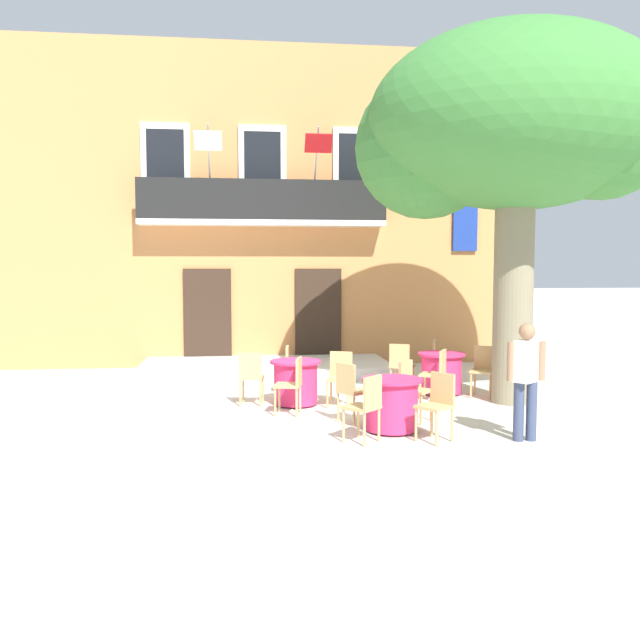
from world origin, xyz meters
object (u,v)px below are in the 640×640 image
cafe_chair_near_tree_0 (483,367)px  cafe_table_front (296,382)px  cafe_chair_front_1 (340,375)px  cafe_table_middle (392,404)px  cafe_chair_middle_2 (351,388)px  cafe_chair_front_0 (292,382)px  cafe_chair_front_3 (251,375)px  cafe_chair_middle_3 (366,404)px  cafe_chair_middle_1 (412,386)px  pedestrian_near_entrance (526,375)px  cafe_chair_middle_0 (438,402)px  cafe_chair_front_2 (293,367)px  cafe_chair_near_tree_3 (437,372)px  cafe_chair_near_tree_1 (439,360)px  cafe_chair_near_tree_2 (401,364)px  cafe_table_near_tree (441,373)px  plane_tree (512,128)px

cafe_chair_near_tree_0 → cafe_table_front: cafe_chair_near_tree_0 is taller
cafe_chair_front_1 → cafe_table_middle: bearing=-75.4°
cafe_chair_middle_2 → cafe_chair_front_0: size_ratio=1.00×
cafe_chair_front_0 → cafe_chair_front_3: (-0.64, 0.78, 0.00)m
cafe_table_middle → cafe_chair_middle_3: (-0.48, -0.58, 0.14)m
cafe_chair_near_tree_0 → cafe_chair_middle_1: bearing=-136.2°
cafe_chair_near_tree_0 → cafe_chair_front_1: bearing=-169.4°
cafe_chair_front_1 → pedestrian_near_entrance: pedestrian_near_entrance is taller
pedestrian_near_entrance → cafe_table_middle: bearing=156.6°
cafe_chair_near_tree_0 → cafe_chair_front_0: 3.70m
cafe_chair_middle_0 → cafe_chair_front_2: (-1.69, 3.30, 0.00)m
cafe_table_middle → cafe_chair_middle_0: 0.77m
cafe_table_middle → cafe_chair_middle_2: bearing=131.6°
cafe_chair_front_0 → cafe_chair_front_3: size_ratio=1.00×
cafe_chair_near_tree_3 → cafe_chair_front_0: same height
cafe_chair_front_2 → cafe_chair_middle_1: bearing=-52.4°
cafe_chair_front_0 → cafe_table_front: bearing=81.3°
cafe_chair_near_tree_1 → cafe_table_middle: cafe_chair_near_tree_1 is taller
cafe_table_middle → cafe_chair_near_tree_1: bearing=63.0°
cafe_chair_front_3 → pedestrian_near_entrance: 4.55m
cafe_chair_near_tree_0 → cafe_table_middle: 3.21m
cafe_chair_middle_3 → cafe_chair_front_1: 2.38m
cafe_chair_front_1 → cafe_table_front: bearing=166.8°
cafe_chair_near_tree_2 → cafe_table_near_tree: bearing=-24.3°
plane_tree → cafe_chair_middle_1: 4.73m
cafe_chair_middle_2 → cafe_chair_front_1: same height
cafe_chair_front_0 → cafe_chair_front_2: bearing=85.0°
cafe_chair_near_tree_0 → cafe_chair_near_tree_3: 1.04m
cafe_chair_near_tree_2 → cafe_chair_middle_0: bearing=-95.8°
cafe_chair_front_0 → cafe_chair_front_2: same height
cafe_chair_near_tree_2 → cafe_chair_front_0: size_ratio=1.00×
cafe_chair_middle_3 → cafe_chair_front_0: size_ratio=1.00×
plane_tree → cafe_chair_front_2: 5.57m
cafe_table_near_tree → cafe_chair_near_tree_3: bearing=-113.4°
plane_tree → cafe_chair_middle_2: bearing=-157.4°
cafe_chair_middle_0 → cafe_chair_front_0: 2.56m
cafe_chair_middle_1 → cafe_chair_middle_3: same height
cafe_chair_middle_2 → cafe_chair_front_2: bearing=107.6°
cafe_chair_near_tree_0 → cafe_chair_front_1: 2.74m
cafe_chair_near_tree_2 → cafe_chair_front_1: size_ratio=1.00×
cafe_chair_middle_1 → pedestrian_near_entrance: bearing=-47.5°
cafe_chair_middle_2 → cafe_chair_middle_3: 1.14m
cafe_table_middle → cafe_chair_middle_1: 0.77m
cafe_chair_near_tree_3 → cafe_chair_middle_2: bearing=-141.6°
cafe_chair_near_tree_0 → cafe_chair_middle_3: bearing=-133.1°
cafe_chair_middle_0 → pedestrian_near_entrance: pedestrian_near_entrance is taller
cafe_chair_near_tree_0 → cafe_chair_front_2: size_ratio=1.00×
cafe_chair_middle_2 → cafe_table_middle: bearing=-48.4°
cafe_table_front → cafe_chair_front_1: bearing=-13.2°
cafe_table_middle → cafe_chair_front_1: size_ratio=0.95×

